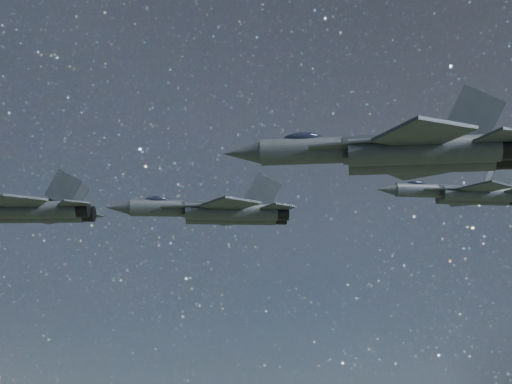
{
  "coord_description": "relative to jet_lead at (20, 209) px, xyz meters",
  "views": [
    {
      "loc": [
        -7.27,
        -67.3,
        136.02
      ],
      "look_at": [
        -2.0,
        1.28,
        152.59
      ],
      "focal_mm": 55.0,
      "sensor_mm": 36.0,
      "label": 1
    }
  ],
  "objects": [
    {
      "name": "jet_lead",
      "position": [
        0.0,
        0.0,
        0.0
      ],
      "size": [
        17.84,
        12.46,
        4.49
      ],
      "rotation": [
        0.0,
        0.0,
        -0.12
      ],
      "color": "#2C3338"
    },
    {
      "name": "jet_left",
      "position": [
        18.23,
        8.42,
        1.95
      ],
      "size": [
        19.68,
        14.02,
        5.02
      ],
      "rotation": [
        0.0,
        0.0,
        -0.02
      ],
      "color": "#2C3338"
    },
    {
      "name": "jet_right",
      "position": [
        29.25,
        -23.17,
        -0.65
      ],
      "size": [
        20.19,
        13.88,
        5.07
      ],
      "rotation": [
        0.0,
        0.0,
        -0.2
      ],
      "color": "#2C3338"
    },
    {
      "name": "jet_slot",
      "position": [
        42.73,
        2.45,
        2.87
      ],
      "size": [
        15.35,
        10.92,
        3.91
      ],
      "rotation": [
        0.0,
        0.0,
        0.03
      ],
      "color": "#2C3338"
    }
  ]
}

